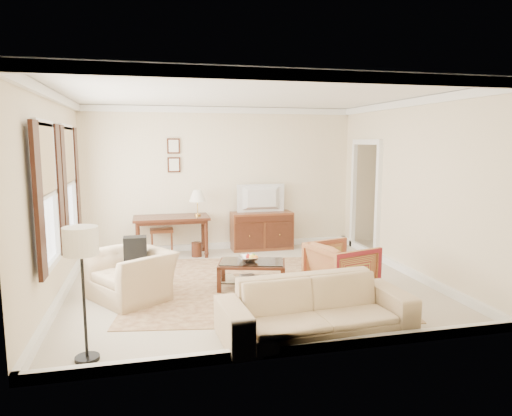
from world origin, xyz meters
name	(u,v)px	position (x,y,z in m)	size (l,w,h in m)	color
room_shell	(248,124)	(0.00, 0.00, 2.47)	(5.51, 5.01, 2.91)	beige
annex_bedroom	(452,235)	(4.49, 1.15, 0.34)	(3.00, 2.70, 2.90)	beige
window_front	(47,195)	(-2.70, -0.70, 1.55)	(0.12, 1.56, 1.80)	#CCB284
window_rear	(68,184)	(-2.70, 0.90, 1.55)	(0.12, 1.56, 1.80)	#CCB284
doorway	(365,199)	(2.71, 1.50, 1.08)	(0.10, 1.12, 2.25)	white
rug	(260,285)	(0.17, -0.12, 0.01)	(3.83, 3.28, 0.01)	brown
writing_desk	(171,222)	(-1.06, 2.04, 0.67)	(1.43, 0.71, 0.78)	#421E12
desk_chair	(161,227)	(-1.25, 2.39, 0.53)	(0.45, 0.45, 1.05)	brown
desk_lamp	(197,203)	(-0.56, 2.04, 1.03)	(0.32, 0.32, 0.50)	silver
framed_prints	(174,155)	(-0.96, 2.47, 1.94)	(0.25, 0.04, 0.68)	#421E12
sideboard	(262,231)	(0.78, 2.23, 0.39)	(1.25, 0.48, 0.77)	brown
tv	(262,189)	(0.78, 2.21, 1.24)	(0.94, 0.54, 0.12)	black
coffee_table	(252,268)	(0.01, -0.23, 0.32)	(1.11, 0.83, 0.42)	#421E12
fruit_bowl	(249,258)	(-0.03, -0.21, 0.47)	(0.42, 0.42, 0.10)	silver
book_a	(243,277)	(-0.12, -0.20, 0.17)	(0.28, 0.04, 0.38)	brown
book_b	(262,279)	(0.15, -0.34, 0.16)	(0.28, 0.03, 0.38)	brown
striped_armchair	(341,266)	(1.21, -0.79, 0.42)	(0.82, 0.76, 0.84)	maroon
club_armchair	(131,267)	(-1.74, -0.29, 0.46)	(1.06, 0.69, 0.93)	#C5B185
backpack	(135,248)	(-1.68, -0.18, 0.71)	(0.32, 0.22, 0.40)	black
sofa	(316,298)	(0.35, -2.04, 0.43)	(2.21, 0.65, 0.86)	#C5B185
floor_lamp	(81,251)	(-2.13, -2.09, 1.14)	(0.34, 0.34, 1.38)	black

